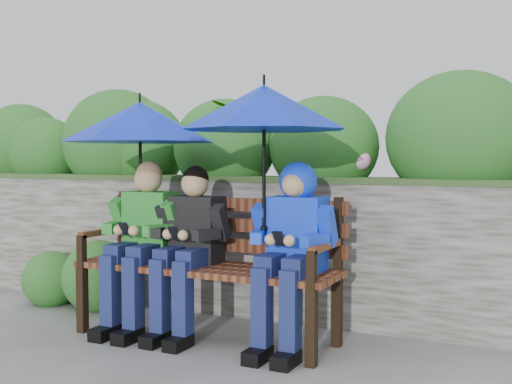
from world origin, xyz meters
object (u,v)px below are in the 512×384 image
at_px(boy_left, 142,236).
at_px(boy_middle, 189,241).
at_px(umbrella_right, 264,107).
at_px(boy_right, 292,239).
at_px(umbrella_left, 140,122).
at_px(park_bench, 211,256).

height_order(boy_left, boy_middle, boy_left).
bearing_deg(umbrella_right, boy_right, 6.76).
relative_size(umbrella_left, umbrella_right, 1.02).
relative_size(boy_middle, umbrella_left, 1.07).
bearing_deg(umbrella_right, boy_left, 179.54).
height_order(park_bench, boy_right, boy_right).
bearing_deg(boy_right, umbrella_right, -173.24).
relative_size(boy_left, boy_middle, 1.03).
distance_m(park_bench, boy_left, 0.51).
xyz_separation_m(boy_right, umbrella_left, (-1.14, 0.05, 0.73)).
relative_size(park_bench, boy_left, 1.53).
relative_size(boy_left, umbrella_left, 1.10).
bearing_deg(park_bench, umbrella_right, -12.06).
height_order(boy_left, umbrella_right, umbrella_right).
height_order(park_bench, boy_middle, boy_middle).
bearing_deg(boy_left, boy_middle, 0.50).
xyz_separation_m(boy_left, boy_right, (1.09, 0.01, 0.04)).
bearing_deg(boy_right, boy_middle, -179.20).
distance_m(boy_left, boy_right, 1.09).
height_order(boy_left, boy_right, boy_left).
bearing_deg(boy_middle, boy_left, -179.50).
relative_size(boy_middle, umbrella_right, 1.09).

